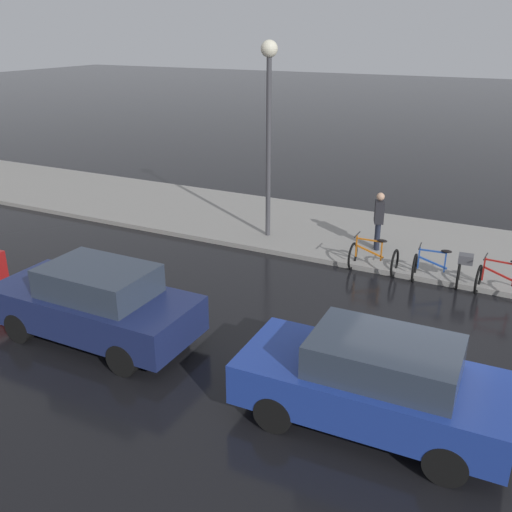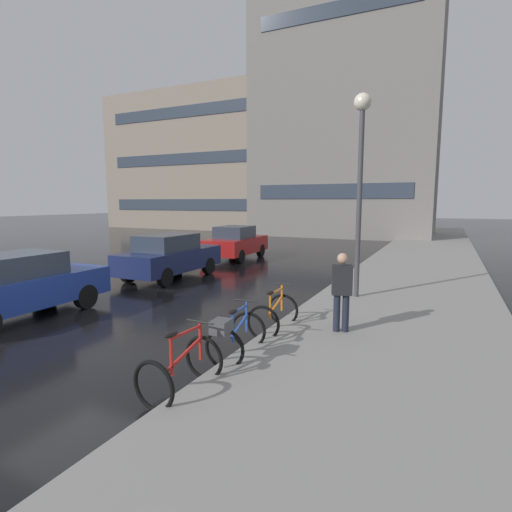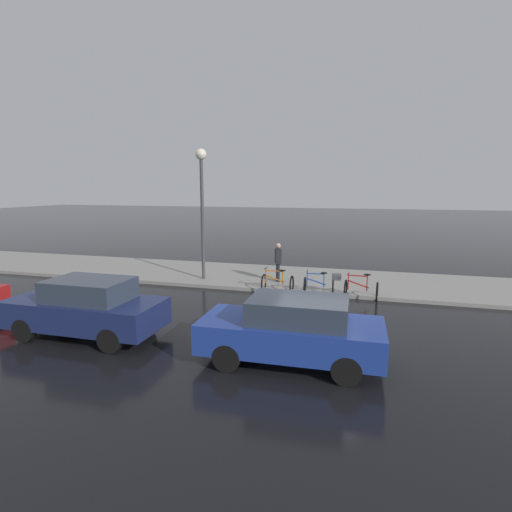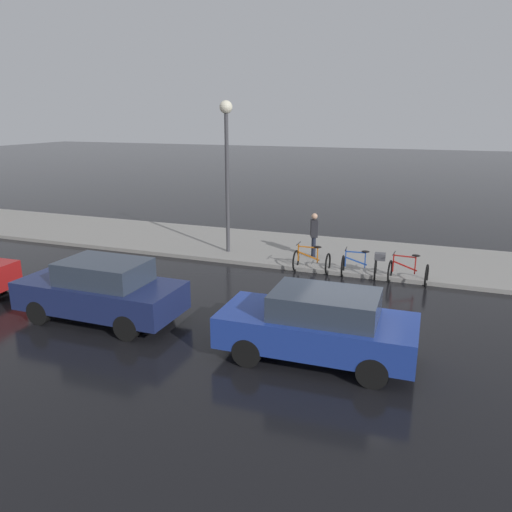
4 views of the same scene
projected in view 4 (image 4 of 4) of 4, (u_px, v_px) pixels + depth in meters
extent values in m
plane|color=black|center=(351.00, 321.00, 13.01)|extent=(140.00, 140.00, 0.00)
cube|color=gray|center=(147.00, 236.00, 21.78)|extent=(4.80, 60.00, 0.14)
torus|color=black|center=(390.00, 271.00, 15.91)|extent=(0.72, 0.11, 0.72)
torus|color=black|center=(427.00, 276.00, 15.47)|extent=(0.72, 0.11, 0.72)
cube|color=red|center=(415.00, 265.00, 15.53)|extent=(0.04, 0.04, 0.58)
cube|color=red|center=(393.00, 263.00, 15.80)|extent=(0.04, 0.04, 0.59)
cube|color=red|center=(405.00, 256.00, 15.60)|extent=(0.08, 0.67, 0.04)
cube|color=red|center=(405.00, 266.00, 15.67)|extent=(0.09, 0.76, 0.27)
ellipsoid|color=black|center=(416.00, 256.00, 15.45)|extent=(0.16, 0.27, 0.07)
cylinder|color=black|center=(394.00, 253.00, 15.71)|extent=(0.50, 0.06, 0.03)
torus|color=black|center=(343.00, 266.00, 16.44)|extent=(0.73, 0.12, 0.72)
torus|color=black|center=(375.00, 269.00, 16.16)|extent=(0.73, 0.12, 0.72)
cube|color=#234CA8|center=(365.00, 260.00, 16.18)|extent=(0.04, 0.04, 0.52)
cube|color=#234CA8|center=(346.00, 258.00, 16.34)|extent=(0.04, 0.04, 0.58)
cube|color=#234CA8|center=(356.00, 252.00, 16.20)|extent=(0.09, 0.63, 0.04)
cube|color=#234CA8|center=(356.00, 261.00, 16.27)|extent=(0.09, 0.72, 0.26)
ellipsoid|color=black|center=(366.00, 252.00, 16.10)|extent=(0.16, 0.27, 0.07)
cylinder|color=black|center=(346.00, 249.00, 16.26)|extent=(0.50, 0.07, 0.03)
cube|color=#4C4C51|center=(380.00, 257.00, 16.01)|extent=(0.31, 0.36, 0.22)
torus|color=black|center=(296.00, 261.00, 17.05)|extent=(0.73, 0.07, 0.73)
torus|color=black|center=(328.00, 264.00, 16.69)|extent=(0.73, 0.07, 0.73)
cube|color=orange|center=(317.00, 255.00, 16.73)|extent=(0.04, 0.04, 0.52)
cube|color=orange|center=(298.00, 252.00, 16.95)|extent=(0.04, 0.04, 0.59)
cube|color=orange|center=(308.00, 247.00, 16.77)|extent=(0.04, 0.67, 0.04)
cube|color=orange|center=(309.00, 256.00, 16.85)|extent=(0.04, 0.76, 0.27)
ellipsoid|color=black|center=(318.00, 247.00, 16.65)|extent=(0.14, 0.26, 0.07)
cylinder|color=black|center=(299.00, 243.00, 16.86)|extent=(0.50, 0.03, 0.03)
cube|color=navy|center=(316.00, 330.00, 10.80)|extent=(1.89, 4.26, 0.70)
cube|color=#2D3847|center=(325.00, 304.00, 10.58)|extent=(1.52, 2.27, 0.55)
cylinder|color=black|center=(247.00, 352.00, 10.59)|extent=(0.23, 0.64, 0.64)
cylinder|color=black|center=(270.00, 323.00, 12.04)|extent=(0.23, 0.64, 0.64)
cylinder|color=black|center=(372.00, 372.00, 9.75)|extent=(0.23, 0.64, 0.64)
cylinder|color=black|center=(381.00, 339.00, 11.20)|extent=(0.23, 0.64, 0.64)
cube|color=navy|center=(101.00, 295.00, 12.87)|extent=(1.80, 4.28, 0.73)
cube|color=#2D3847|center=(104.00, 272.00, 12.63)|extent=(1.47, 2.15, 0.58)
cylinder|color=black|center=(39.00, 312.00, 12.71)|extent=(0.22, 0.64, 0.64)
cylinder|color=black|center=(81.00, 292.00, 14.14)|extent=(0.22, 0.64, 0.64)
cylinder|color=black|center=(127.00, 327.00, 11.80)|extent=(0.22, 0.64, 0.64)
cylinder|color=black|center=(162.00, 305.00, 13.23)|extent=(0.22, 0.64, 0.64)
cylinder|color=black|center=(0.00, 282.00, 15.01)|extent=(0.25, 0.65, 0.64)
cylinder|color=#1E2333|center=(314.00, 249.00, 18.10)|extent=(0.14, 0.14, 0.92)
cylinder|color=#1E2333|center=(313.00, 248.00, 18.28)|extent=(0.14, 0.14, 0.92)
cube|color=#232328|center=(314.00, 228.00, 17.98)|extent=(0.46, 0.36, 0.61)
sphere|color=tan|center=(314.00, 216.00, 17.86)|extent=(0.22, 0.22, 0.22)
cylinder|color=#424247|center=(227.00, 186.00, 18.38)|extent=(0.14, 0.14, 5.25)
sphere|color=#F2EACC|center=(226.00, 107.00, 17.61)|extent=(0.46, 0.46, 0.46)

